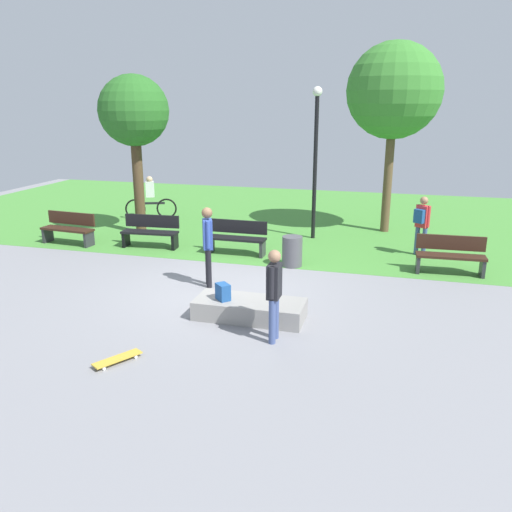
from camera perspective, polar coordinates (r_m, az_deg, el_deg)
The scene contains 17 objects.
ground_plane at distance 11.56m, azimuth -4.03°, elevation -3.68°, with size 28.00×28.00×0.00m, color gray.
grass_lawn at distance 18.96m, azimuth 3.88°, elevation 4.36°, with size 26.60×12.11×0.01m, color #478C38.
concrete_ledge at distance 10.00m, azimuth -0.70°, elevation -5.84°, with size 2.10×0.86×0.36m, color gray.
backpack_on_ledge at distance 9.92m, azimuth -3.64°, elevation -3.94°, with size 0.28×0.20×0.32m, color #1E4C8C.
skater_performing_trick at distance 8.80m, azimuth 2.00°, elevation -3.64°, with size 0.22×0.43×1.64m.
skater_watching at distance 11.50m, azimuth -5.31°, elevation 1.72°, with size 0.32×0.40×1.80m.
skateboard_by_ledge at distance 8.72m, azimuth -14.94°, elevation -10.81°, with size 0.59×0.79×0.08m.
park_bench_near_lamppost at distance 16.07m, azimuth -19.82°, elevation 2.94°, with size 1.64×0.61×0.91m.
park_bench_near_path at distance 14.09m, azimuth -2.09°, elevation 2.12°, with size 1.60×0.48×0.91m.
park_bench_far_right at distance 13.31m, azimuth 20.53°, elevation 0.19°, with size 1.62×0.53×0.91m.
park_bench_by_oak at distance 15.06m, azimuth -11.47°, elevation 2.73°, with size 1.63×0.58×0.91m.
tree_young_birch at distance 16.44m, azimuth -13.23°, elevation 15.00°, with size 2.10×2.10×4.79m.
tree_slender_maple at distance 16.76m, azimuth 14.89°, elevation 17.01°, with size 2.85×2.85×5.73m.
lamp_post at distance 15.53m, azimuth 6.55°, elevation 11.54°, with size 0.28×0.28×4.41m.
trash_bin at distance 13.09m, azimuth 3.98°, elevation 0.52°, with size 0.51×0.51×0.77m, color #4C4C51.
pedestrian_with_backpack at distance 14.53m, azimuth 17.70°, elevation 3.70°, with size 0.43×0.44×1.60m.
cyclist_on_bicycle at distance 18.92m, azimuth -11.47°, elevation 5.99°, with size 1.72×0.70×1.52m.
Camera 1 is at (3.63, -10.23, 3.99)m, focal length 36.52 mm.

